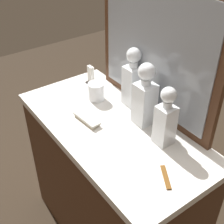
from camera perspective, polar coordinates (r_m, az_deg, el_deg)
dresser at (r=1.78m, az=0.00°, el=-13.64°), size 1.06×0.52×0.88m
dresser_mirror at (r=1.45m, az=7.99°, el=11.38°), size 0.78×0.03×0.66m
crystal_decanter_right at (r=1.57m, az=3.87°, el=5.51°), size 0.08×0.08×0.32m
crystal_decanter_left at (r=1.34m, az=9.88°, el=-1.80°), size 0.07×0.07×0.28m
crystal_decanter_rear at (r=1.44m, az=6.10°, el=2.24°), size 0.09×0.09×0.32m
crystal_tumbler_front at (r=1.65m, az=-2.94°, el=3.72°), size 0.09×0.09×0.10m
silver_brush_front at (r=1.51m, az=-4.71°, el=-1.33°), size 0.16×0.07×0.02m
tortoiseshell_comb at (r=1.25m, az=9.94°, el=-11.83°), size 0.12×0.08×0.01m
napkin_holder at (r=1.80m, az=-3.94°, el=6.63°), size 0.05×0.05×0.11m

